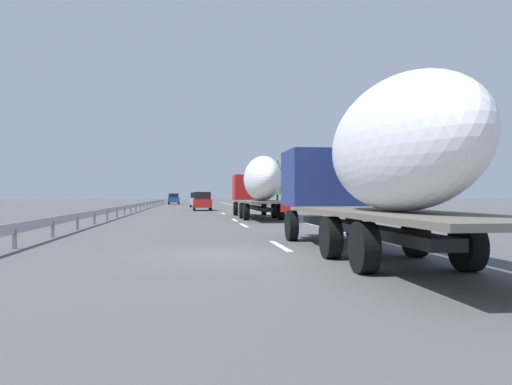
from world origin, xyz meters
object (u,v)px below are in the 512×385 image
(truck_trailing, at_px, (375,162))
(car_red_compact, at_px, (202,201))
(truck_lead, at_px, (259,183))
(car_black_suv, at_px, (196,198))
(road_sign, at_px, (263,188))
(car_blue_sedan, at_px, (174,199))
(car_white_van, at_px, (197,200))

(truck_trailing, distance_m, car_red_compact, 39.36)
(truck_lead, relative_size, truck_trailing, 1.02)
(car_black_suv, bearing_deg, truck_lead, -176.87)
(car_red_compact, height_order, road_sign, road_sign)
(car_black_suv, relative_size, road_sign, 1.27)
(car_black_suv, distance_m, car_red_compact, 46.36)
(car_blue_sedan, xyz_separation_m, car_white_van, (-20.63, -3.59, 0.02))
(car_black_suv, xyz_separation_m, car_red_compact, (-46.36, -0.16, -0.01))
(truck_trailing, distance_m, road_sign, 40.97)
(truck_lead, height_order, road_sign, truck_lead)
(truck_trailing, xyz_separation_m, car_black_suv, (85.55, 3.51, -1.43))
(car_blue_sedan, relative_size, car_white_van, 1.13)
(car_red_compact, bearing_deg, car_blue_sedan, 6.47)
(car_black_suv, relative_size, car_white_van, 1.07)
(car_white_van, relative_size, road_sign, 1.19)
(truck_trailing, bearing_deg, car_white_van, 4.00)
(car_black_suv, height_order, car_white_van, car_black_suv)
(road_sign, bearing_deg, car_white_van, 27.86)
(car_red_compact, bearing_deg, car_white_van, 1.59)
(truck_lead, xyz_separation_m, car_red_compact, (17.91, 3.35, -1.41))
(car_black_suv, distance_m, road_sign, 45.20)
(car_black_suv, bearing_deg, car_red_compact, -179.81)
(car_black_suv, relative_size, car_blue_sedan, 0.94)
(car_black_suv, height_order, road_sign, road_sign)
(truck_lead, xyz_separation_m, car_black_suv, (64.27, 3.51, -1.40))
(car_white_van, distance_m, car_red_compact, 14.65)
(car_white_van, bearing_deg, truck_lead, -173.41)
(car_blue_sedan, bearing_deg, car_black_suv, -19.12)
(truck_trailing, xyz_separation_m, car_blue_sedan, (74.46, 7.35, -1.45))
(truck_trailing, height_order, road_sign, truck_trailing)
(road_sign, bearing_deg, car_red_compact, 104.47)
(truck_lead, bearing_deg, car_blue_sedan, 7.87)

